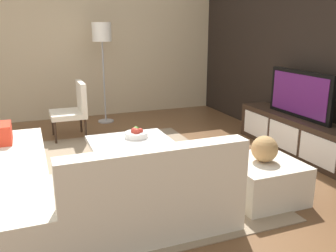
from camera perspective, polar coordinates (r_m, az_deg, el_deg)
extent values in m
plane|color=brown|center=(4.23, -6.44, -8.10)|extent=(14.00, 14.00, 0.00)
cube|color=black|center=(5.26, 23.34, 11.16)|extent=(6.40, 0.12, 2.80)
cube|color=#C6B28E|center=(7.06, -12.19, 12.87)|extent=(0.12, 5.20, 2.80)
cube|color=gray|center=(4.32, -6.79, -7.53)|extent=(3.27, 2.48, 0.01)
cube|color=#332319|center=(5.25, 19.65, -1.31)|extent=(2.06, 0.43, 0.50)
cube|color=white|center=(5.59, 13.75, 0.17)|extent=(0.58, 0.01, 0.35)
cube|color=white|center=(5.11, 17.78, -1.59)|extent=(0.58, 0.01, 0.35)
cube|color=white|center=(4.66, 22.62, -3.68)|extent=(0.58, 0.01, 0.35)
cube|color=black|center=(5.12, 20.23, 4.76)|extent=(1.15, 0.05, 0.63)
cube|color=#591E66|center=(5.10, 19.98, 4.75)|extent=(1.03, 0.01, 0.53)
cube|color=beige|center=(3.87, -24.84, -8.56)|extent=(2.51, 0.85, 0.41)
cube|color=beige|center=(3.22, -3.73, -11.97)|extent=(0.85, 1.51, 0.41)
cube|color=beige|center=(2.76, -1.73, -7.50)|extent=(0.18, 1.51, 0.40)
cube|color=red|center=(4.48, -24.86, -1.07)|extent=(0.36, 0.20, 0.22)
cube|color=red|center=(3.24, 2.62, -7.16)|extent=(0.60, 0.44, 0.06)
cube|color=#332319|center=(4.28, -5.56, -5.39)|extent=(0.77, 0.76, 0.33)
cube|color=white|center=(4.22, -5.63, -2.98)|extent=(0.97, 0.96, 0.05)
cylinder|color=#332319|center=(6.03, -17.85, 0.39)|extent=(0.04, 0.04, 0.38)
cylinder|color=#332319|center=(5.55, -17.47, -0.85)|extent=(0.04, 0.04, 0.38)
cylinder|color=#332319|center=(6.07, -13.67, 0.80)|extent=(0.04, 0.04, 0.38)
cylinder|color=#332319|center=(5.60, -12.95, -0.40)|extent=(0.04, 0.04, 0.38)
cube|color=beige|center=(5.76, -15.62, 1.83)|extent=(0.57, 0.52, 0.08)
cube|color=beige|center=(5.73, -13.61, 4.61)|extent=(0.57, 0.08, 0.45)
cylinder|color=#A5A5AA|center=(6.68, -9.84, 0.78)|extent=(0.28, 0.28, 0.02)
cylinder|color=#A5A5AA|center=(6.54, -10.13, 6.89)|extent=(0.03, 0.03, 1.41)
cylinder|color=white|center=(6.47, -10.50, 14.50)|extent=(0.33, 0.33, 0.32)
cube|color=beige|center=(3.77, 14.74, -8.29)|extent=(0.70, 0.70, 0.40)
cylinder|color=silver|center=(4.39, -5.04, -1.39)|extent=(0.28, 0.28, 0.07)
sphere|color=#B23326|center=(4.33, -5.03, -0.93)|extent=(0.08, 0.08, 0.08)
sphere|color=#B23326|center=(4.38, -4.43, -0.76)|extent=(0.07, 0.07, 0.07)
sphere|color=#4C8C33|center=(4.41, -5.15, -0.61)|extent=(0.08, 0.08, 0.08)
sphere|color=#B23326|center=(4.36, -5.39, -0.80)|extent=(0.08, 0.08, 0.08)
sphere|color=#AD8451|center=(3.65, 15.10, -3.53)|extent=(0.26, 0.26, 0.26)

